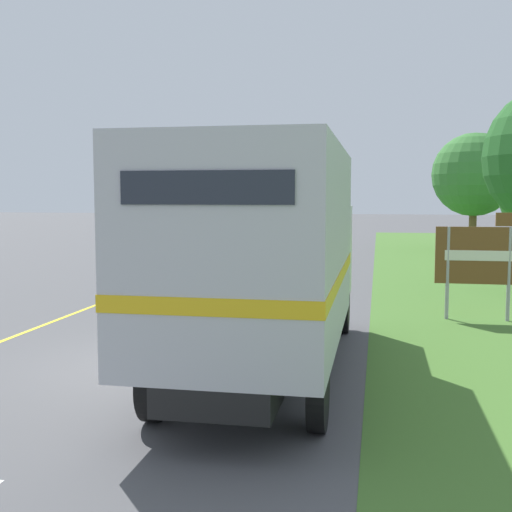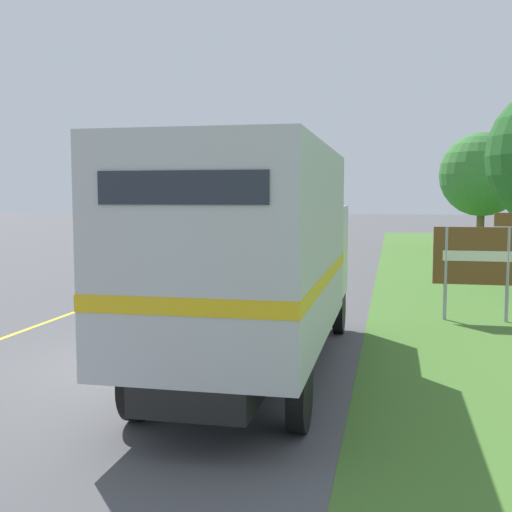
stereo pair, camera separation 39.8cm
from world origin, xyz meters
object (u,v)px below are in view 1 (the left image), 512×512
Objects in this scene: horse_trailer_truck at (266,253)px; roadside_tree_far at (474,175)px; lead_car_white at (239,244)px; highway_sign at (480,257)px.

roadside_tree_far is at bearing 75.48° from horse_trailer_truck.
roadside_tree_far is (10.93, 10.25, 3.19)m from lead_car_white.
lead_car_white is 15.32m from roadside_tree_far.
horse_trailer_truck is 1.98× the size of lead_car_white.
lead_car_white is at bearing 127.53° from highway_sign.
horse_trailer_truck is 27.60m from roadside_tree_far.
lead_car_white is at bearing 103.82° from horse_trailer_truck.
roadside_tree_far reaches higher than horse_trailer_truck.
roadside_tree_far reaches higher than highway_sign.
highway_sign is at bearing -52.47° from lead_car_white.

